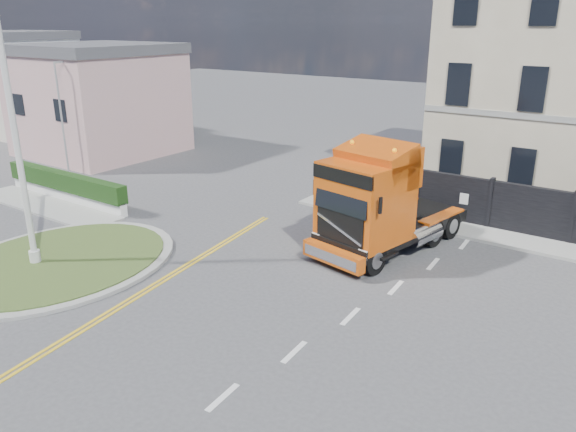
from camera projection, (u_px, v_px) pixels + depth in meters
The scene contains 12 objects.
ground at pixel (275, 285), 17.77m from camera, with size 120.00×120.00×0.00m, color #424244.
traffic_island at pixel (58, 262), 19.21m from camera, with size 6.80×6.80×0.17m.
hedge_wall at pixel (66, 186), 25.72m from camera, with size 8.00×0.55×1.35m.
pavement_side at pixel (46, 206), 25.10m from camera, with size 8.50×1.80×0.10m, color gray.
seaside_bldg_pink at pixel (99, 104), 34.56m from camera, with size 8.00×8.00×6.00m, color #BF9597.
seaside_bldg_cream at pixel (53, 99), 40.59m from camera, with size 9.00×8.00×5.00m, color beige.
seaside_bldg_white at pixel (11, 82), 44.90m from camera, with size 8.00×8.00×6.50m, color silver.
hoarding_fence at pixel (559, 217), 20.86m from camera, with size 18.80×0.25×2.00m.
pavement_far at pixel (534, 245), 20.77m from camera, with size 20.00×1.60×0.12m, color gray.
truck at pixel (376, 206), 19.60m from camera, with size 3.68×6.93×3.95m.
lamppost_island at pixel (14, 127), 17.56m from camera, with size 0.28×0.56×9.13m.
lamppost_slim at pixel (60, 109), 29.39m from camera, with size 0.24×0.49×5.98m.
Camera 1 is at (9.54, -12.91, 7.93)m, focal length 35.00 mm.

